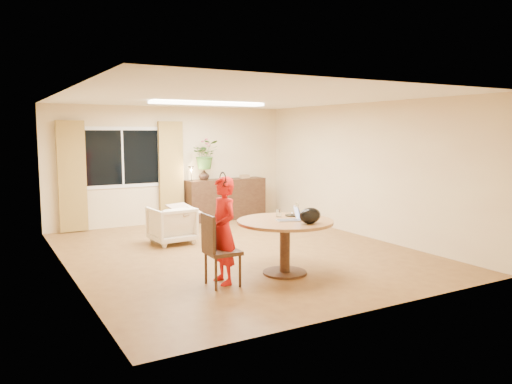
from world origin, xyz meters
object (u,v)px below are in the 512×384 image
Objects in this scene: armchair at (172,225)px; dining_table at (285,232)px; child at (223,230)px; dining_chair at (223,250)px; sideboard at (226,199)px.

dining_table is at bearing 101.00° from armchair.
child is (-0.96, 0.04, 0.11)m from dining_table.
sideboard is (2.28, 4.56, -0.01)m from dining_chair.
armchair is at bearing 85.65° from dining_chair.
dining_table is 0.97m from child.
dining_chair is 2.78m from armchair.
dining_chair is 1.29× the size of armchair.
child is at bearing -116.48° from sideboard.
child is 4.99m from sideboard.
dining_table is at bearing -105.63° from sideboard.
child reaches higher than armchair.
child is 2.70m from armchair.
child is at bearing 60.87° from dining_chair.
sideboard is (1.26, 4.50, -0.14)m from dining_table.
sideboard is at bearing 151.94° from child.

